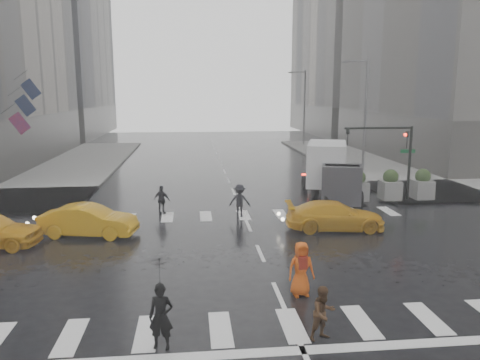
{
  "coord_description": "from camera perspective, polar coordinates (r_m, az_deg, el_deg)",
  "views": [
    {
      "loc": [
        -2.72,
        -17.86,
        6.4
      ],
      "look_at": [
        -0.61,
        2.0,
        2.66
      ],
      "focal_mm": 35.0,
      "sensor_mm": 36.0,
      "label": 1
    }
  ],
  "objects": [
    {
      "name": "traffic_signal_pole",
      "position": [
        28.58,
        18.26,
        3.69
      ],
      "size": [
        4.45,
        0.42,
        4.5
      ],
      "color": "black",
      "rests_on": "ground"
    },
    {
      "name": "pedestrian_brown",
      "position": [
        12.88,
        10.14,
        -15.68
      ],
      "size": [
        0.86,
        0.77,
        1.46
      ],
      "primitive_type": "imported",
      "rotation": [
        0.0,
        0.0,
        0.37
      ],
      "color": "#412917",
      "rests_on": "ground"
    },
    {
      "name": "building_ne_far",
      "position": [
        80.99,
        17.88,
        17.14
      ],
      "size": [
        26.05,
        26.05,
        36.0
      ],
      "color": "gray",
      "rests_on": "ground"
    },
    {
      "name": "planter_mid",
      "position": [
        29.08,
        17.84,
        -0.63
      ],
      "size": [
        1.1,
        1.1,
        1.8
      ],
      "color": "gray",
      "rests_on": "ground"
    },
    {
      "name": "box_truck",
      "position": [
        29.54,
        10.96,
        1.36
      ],
      "size": [
        2.31,
        6.16,
        3.27
      ],
      "rotation": [
        0.0,
        0.0,
        -0.31
      ],
      "color": "silver",
      "rests_on": "ground"
    },
    {
      "name": "planter_east",
      "position": [
        29.94,
        21.34,
        -0.54
      ],
      "size": [
        1.1,
        1.1,
        1.8
      ],
      "color": "gray",
      "rests_on": "ground"
    },
    {
      "name": "road_markings",
      "position": [
        19.16,
        2.49,
        -8.88
      ],
      "size": [
        18.0,
        48.0,
        0.01
      ],
      "primitive_type": null,
      "color": "silver",
      "rests_on": "ground"
    },
    {
      "name": "taxi_rear",
      "position": [
        22.6,
        11.5,
        -4.29
      ],
      "size": [
        4.22,
        2.21,
        1.34
      ],
      "primitive_type": "imported",
      "rotation": [
        0.0,
        0.0,
        1.49
      ],
      "color": "orange",
      "rests_on": "ground"
    },
    {
      "name": "ground",
      "position": [
        19.17,
        2.49,
        -8.9
      ],
      "size": [
        120.0,
        120.0,
        0.0
      ],
      "primitive_type": "plane",
      "color": "black",
      "rests_on": "ground"
    },
    {
      "name": "pedestrian_far_b",
      "position": [
        24.35,
        -0.03,
        -2.54
      ],
      "size": [
        1.22,
        0.86,
        1.71
      ],
      "primitive_type": "imported",
      "rotation": [
        0.0,
        0.0,
        2.89
      ],
      "color": "black",
      "rests_on": "ground"
    },
    {
      "name": "pedestrian_far_a",
      "position": [
        25.17,
        -9.5,
        -2.43
      ],
      "size": [
        1.06,
        0.88,
        1.56
      ],
      "primitive_type": "imported",
      "rotation": [
        0.0,
        0.0,
        2.73
      ],
      "color": "black",
      "rests_on": "ground"
    },
    {
      "name": "taxi_mid",
      "position": [
        22.25,
        -17.98,
        -4.74
      ],
      "size": [
        4.49,
        2.25,
        1.41
      ],
      "primitive_type": "imported",
      "rotation": [
        0.0,
        0.0,
        1.39
      ],
      "color": "orange",
      "rests_on": "ground"
    },
    {
      "name": "sidewalk_ne",
      "position": [
        42.24,
        25.79,
        0.95
      ],
      "size": [
        35.0,
        35.0,
        0.15
      ],
      "primitive_type": "cube",
      "color": "gray",
      "rests_on": "ground"
    },
    {
      "name": "pedestrian_orange",
      "position": [
        15.25,
        7.46,
        -10.67
      ],
      "size": [
        0.92,
        0.65,
        1.77
      ],
      "rotation": [
        0.0,
        0.0,
        0.1
      ],
      "color": "#D54E0F",
      "rests_on": "ground"
    },
    {
      "name": "planter_west",
      "position": [
        28.34,
        14.14,
        -0.73
      ],
      "size": [
        1.1,
        1.1,
        1.8
      ],
      "color": "gray",
      "rests_on": "ground"
    },
    {
      "name": "pedestrian_black",
      "position": [
        12.09,
        -9.71,
        -12.96
      ],
      "size": [
        1.1,
        1.11,
        2.43
      ],
      "rotation": [
        0.0,
        0.0,
        -0.16
      ],
      "color": "black",
      "rests_on": "ground"
    },
    {
      "name": "street_lamp_near",
      "position": [
        38.37,
        14.85,
        8.11
      ],
      "size": [
        2.15,
        0.22,
        9.0
      ],
      "color": "#59595B",
      "rests_on": "ground"
    },
    {
      "name": "street_lamp_far",
      "position": [
        57.51,
        7.72,
        9.08
      ],
      "size": [
        2.15,
        0.22,
        9.0
      ],
      "color": "#59595B",
      "rests_on": "ground"
    },
    {
      "name": "flag_cluster",
      "position": [
        38.41,
        -25.11,
        8.5
      ],
      "size": [
        2.87,
        3.06,
        4.69
      ],
      "color": "#59595B",
      "rests_on": "ground"
    }
  ]
}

